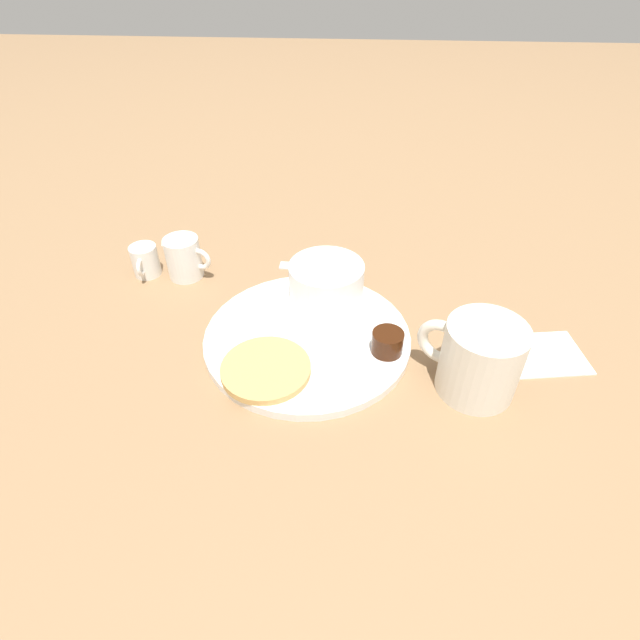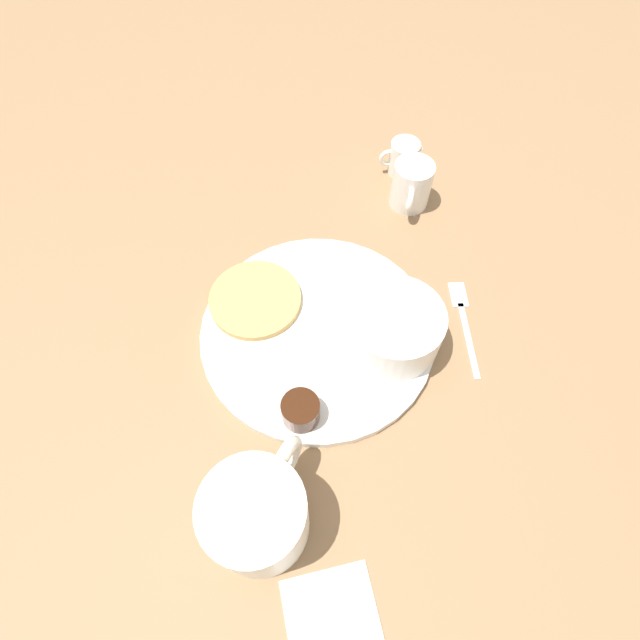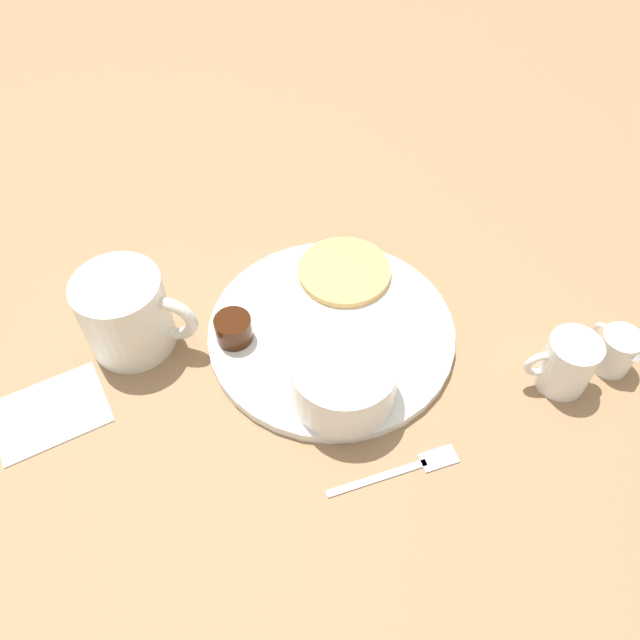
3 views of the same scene
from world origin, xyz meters
The scene contains 11 objects.
ground_plane centered at (0.00, 0.00, 0.00)m, with size 4.00×4.00×0.00m, color #93704C.
plate centered at (0.00, 0.00, 0.01)m, with size 0.28×0.28×0.01m.
pancake_stack centered at (0.04, 0.07, 0.02)m, with size 0.11×0.11×0.01m.
bowl centered at (-0.02, -0.08, 0.04)m, with size 0.11×0.11×0.05m.
syrup_cup centered at (-0.10, 0.02, 0.03)m, with size 0.04×0.04×0.03m.
butter_ramekin centered at (-0.04, -0.10, 0.03)m, with size 0.04×0.04×0.04m.
coffee_mug centered at (-0.21, 0.07, 0.05)m, with size 0.12×0.09×0.09m.
creamer_pitcher_near centered at (0.20, -0.14, 0.03)m, with size 0.08×0.05×0.07m.
creamer_pitcher_far centered at (0.27, -0.14, 0.03)m, with size 0.04×0.06×0.05m.
fork centered at (0.01, -0.18, 0.00)m, with size 0.13×0.02×0.00m.
napkin centered at (-0.31, 0.01, 0.00)m, with size 0.12×0.10×0.00m.
Camera 3 is at (-0.16, -0.40, 0.56)m, focal length 35.00 mm.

